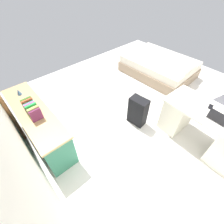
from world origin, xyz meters
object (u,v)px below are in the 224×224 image
computer_mouse (203,110)px  bed (159,66)px  suitcase_black (138,111)px  laptop (219,119)px  desk (202,127)px  credenza (39,125)px  cell_phone_by_mouse (211,107)px  figurine_small (19,92)px

computer_mouse → bed: bearing=-36.4°
suitcase_black → computer_mouse: size_ratio=6.27×
suitcase_black → laptop: size_ratio=1.97×
computer_mouse → suitcase_black: bearing=27.0°
desk → credenza: (1.98, 2.14, -0.02)m
cell_phone_by_mouse → figurine_small: figurine_small is taller
bed → suitcase_black: suitcase_black is taller
laptop → cell_phone_by_mouse: bearing=-47.6°
computer_mouse → credenza: bearing=50.3°
figurine_small → bed: bearing=-99.7°
figurine_small → cell_phone_by_mouse: bearing=-137.4°
computer_mouse → cell_phone_by_mouse: size_ratio=0.74×
cell_phone_by_mouse → laptop: bearing=120.5°
suitcase_black → computer_mouse: (-0.95, -0.44, 0.45)m
credenza → bed: size_ratio=0.92×
bed → figurine_small: bearing=80.3°
suitcase_black → cell_phone_by_mouse: (-1.00, -0.63, 0.44)m
credenza → computer_mouse: computer_mouse is taller
credenza → suitcase_black: credenza is taller
cell_phone_by_mouse → bed: bearing=-46.1°
laptop → cell_phone_by_mouse: (0.21, -0.23, -0.04)m
bed → suitcase_black: 2.08m
desk → computer_mouse: 0.39m
desk → laptop: laptop is taller
bed → figurine_small: 3.63m
desk → suitcase_black: bearing=25.0°
suitcase_black → computer_mouse: computer_mouse is taller
cell_phone_by_mouse → figurine_small: 3.36m
laptop → credenza: bearing=43.8°
cell_phone_by_mouse → desk: bearing=106.0°
credenza → figurine_small: figurine_small is taller
desk → computer_mouse: (0.11, 0.05, 0.37)m
suitcase_black → laptop: bearing=-169.5°
credenza → bed: (-0.04, -3.53, -0.12)m
bed → laptop: laptop is taller
suitcase_black → cell_phone_by_mouse: 1.26m
laptop → computer_mouse: bearing=-11.1°
cell_phone_by_mouse → figurine_small: bearing=30.6°
laptop → computer_mouse: (0.26, -0.05, -0.03)m
bed → figurine_small: size_ratio=17.80×
computer_mouse → cell_phone_by_mouse: (-0.04, -0.18, -0.01)m
computer_mouse → cell_phone_by_mouse: bearing=-101.7°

